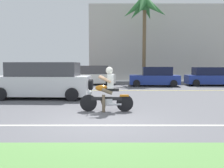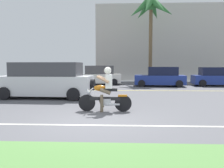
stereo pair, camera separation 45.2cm
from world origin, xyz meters
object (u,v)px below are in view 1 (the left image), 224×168
motorcyclist (108,93)px  parked_car_2 (156,77)px  suv_nearby (44,81)px  parked_car_3 (211,77)px  parked_car_1 (93,76)px  palm_tree_0 (146,11)px  parked_car_0 (35,76)px

motorcyclist → parked_car_2: motorcyclist is taller
suv_nearby → parked_car_3: 14.19m
motorcyclist → parked_car_1: size_ratio=0.45×
parked_car_2 → motorcyclist: bearing=-109.2°
parked_car_3 → palm_tree_0: size_ratio=0.51×
parked_car_1 → parked_car_2: parked_car_1 is taller
motorcyclist → suv_nearby: size_ratio=0.39×
motorcyclist → parked_car_1: 12.32m
suv_nearby → parked_car_2: 10.17m
parked_car_0 → parked_car_3: parked_car_0 is taller
parked_car_0 → parked_car_1: 5.28m
parked_car_0 → parked_car_2: parked_car_0 is taller
parked_car_3 → parked_car_2: bearing=-174.4°
parked_car_2 → parked_car_1: bearing=164.9°
parked_car_1 → parked_car_2: bearing=-15.1°
motorcyclist → palm_tree_0: size_ratio=0.24×
parked_car_0 → palm_tree_0: size_ratio=0.53×
parked_car_2 → parked_car_3: parked_car_2 is taller
suv_nearby → palm_tree_0: bearing=58.2°
motorcyclist → parked_car_3: (8.51, 11.25, 0.03)m
parked_car_2 → palm_tree_0: 7.13m
palm_tree_0 → parked_car_0: bearing=-169.2°
parked_car_0 → parked_car_2: (10.64, -1.63, -0.01)m
parked_car_0 → parked_car_2: size_ratio=1.04×
parked_car_3 → palm_tree_0: palm_tree_0 is taller
parked_car_1 → palm_tree_0: bearing=23.4°
parked_car_1 → parked_car_3: bearing=-5.5°
suv_nearby → palm_tree_0: 14.08m
parked_car_0 → parked_car_3: 15.45m
parked_car_2 → palm_tree_0: bearing=96.7°
parked_car_0 → parked_car_1: size_ratio=0.99×
parked_car_0 → palm_tree_0: 12.08m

